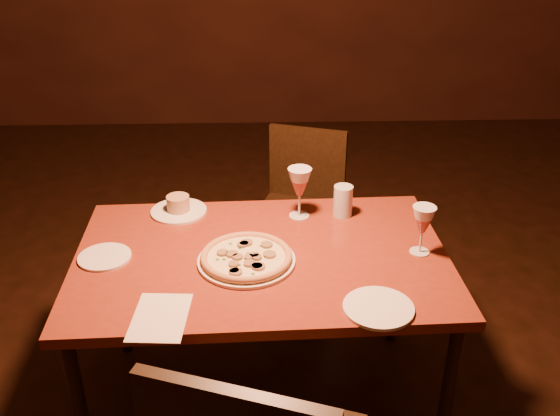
{
  "coord_description": "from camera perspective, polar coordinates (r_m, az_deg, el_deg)",
  "views": [
    {
      "loc": [
        -0.11,
        -1.56,
        1.82
      ],
      "look_at": [
        -0.05,
        0.32,
        0.84
      ],
      "focal_mm": 40.0,
      "sensor_mm": 36.0,
      "label": 1
    }
  ],
  "objects": [
    {
      "name": "wine_glass_far",
      "position": [
        2.34,
        1.79,
        1.39
      ],
      "size": [
        0.09,
        0.09,
        0.2
      ],
      "primitive_type": null,
      "color": "#A44C44",
      "rests_on": "dining_table"
    },
    {
      "name": "pizza_plate",
      "position": [
        2.1,
        -3.09,
        -4.53
      ],
      "size": [
        0.33,
        0.33,
        0.04
      ],
      "color": "white",
      "rests_on": "dining_table"
    },
    {
      "name": "water_tumbler",
      "position": [
        2.38,
        5.78,
        0.65
      ],
      "size": [
        0.07,
        0.07,
        0.12
      ],
      "primitive_type": "cylinder",
      "color": "silver",
      "rests_on": "dining_table"
    },
    {
      "name": "side_plate_left",
      "position": [
        2.21,
        -15.74,
        -4.34
      ],
      "size": [
        0.18,
        0.18,
        0.01
      ],
      "primitive_type": "cylinder",
      "color": "white",
      "rests_on": "dining_table"
    },
    {
      "name": "side_plate_near",
      "position": [
        1.91,
        8.99,
        -9.01
      ],
      "size": [
        0.21,
        0.21,
        0.01
      ],
      "primitive_type": "cylinder",
      "color": "white",
      "rests_on": "dining_table"
    },
    {
      "name": "dining_table",
      "position": [
        2.18,
        -1.68,
        -5.64
      ],
      "size": [
        1.3,
        0.86,
        0.69
      ],
      "rotation": [
        0.0,
        0.0,
        0.03
      ],
      "color": "maroon",
      "rests_on": "floor"
    },
    {
      "name": "wine_glass_right",
      "position": [
        2.17,
        12.86,
        -1.98
      ],
      "size": [
        0.08,
        0.08,
        0.18
      ],
      "primitive_type": null,
      "color": "#A44C44",
      "rests_on": "dining_table"
    },
    {
      "name": "ramekin_saucer",
      "position": [
        2.44,
        -9.27,
        0.07
      ],
      "size": [
        0.22,
        0.22,
        0.07
      ],
      "color": "white",
      "rests_on": "dining_table"
    },
    {
      "name": "chair_far",
      "position": [
        3.02,
        1.91,
        0.48
      ],
      "size": [
        0.48,
        0.48,
        0.79
      ],
      "rotation": [
        0.0,
        0.0,
        -0.32
      ],
      "color": "black",
      "rests_on": "floor"
    },
    {
      "name": "menu_card",
      "position": [
        1.89,
        -10.91,
        -9.76
      ],
      "size": [
        0.17,
        0.24,
        0.0
      ],
      "primitive_type": "cube",
      "rotation": [
        0.0,
        0.0,
        -0.06
      ],
      "color": "silver",
      "rests_on": "dining_table"
    }
  ]
}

